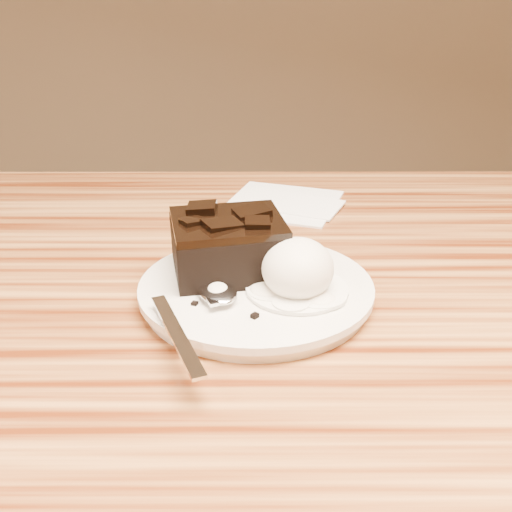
{
  "coord_description": "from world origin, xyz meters",
  "views": [
    {
      "loc": [
        -0.03,
        -0.49,
        1.03
      ],
      "look_at": [
        -0.03,
        0.02,
        0.79
      ],
      "focal_mm": 44.03,
      "sensor_mm": 36.0,
      "label": 1
    }
  ],
  "objects_px": {
    "brownie": "(228,249)",
    "napkin": "(282,202)",
    "plate": "(256,292)",
    "spoon": "(218,294)",
    "ice_cream_scoop": "(298,269)"
  },
  "relations": [
    {
      "from": "spoon",
      "to": "napkin",
      "type": "bearing_deg",
      "value": 55.33
    },
    {
      "from": "plate",
      "to": "spoon",
      "type": "distance_m",
      "value": 0.05
    },
    {
      "from": "brownie",
      "to": "spoon",
      "type": "relative_size",
      "value": 0.55
    },
    {
      "from": "plate",
      "to": "brownie",
      "type": "bearing_deg",
      "value": 135.0
    },
    {
      "from": "brownie",
      "to": "napkin",
      "type": "distance_m",
      "value": 0.24
    },
    {
      "from": "ice_cream_scoop",
      "to": "spoon",
      "type": "bearing_deg",
      "value": -168.05
    },
    {
      "from": "plate",
      "to": "napkin",
      "type": "relative_size",
      "value": 1.58
    },
    {
      "from": "plate",
      "to": "brownie",
      "type": "relative_size",
      "value": 2.13
    },
    {
      "from": "ice_cream_scoop",
      "to": "napkin",
      "type": "xyz_separation_m",
      "value": [
        -0.0,
        0.27,
        -0.04
      ]
    },
    {
      "from": "brownie",
      "to": "napkin",
      "type": "xyz_separation_m",
      "value": [
        0.06,
        0.23,
        -0.04
      ]
    },
    {
      "from": "spoon",
      "to": "ice_cream_scoop",
      "type": "bearing_deg",
      "value": -9.34
    },
    {
      "from": "plate",
      "to": "ice_cream_scoop",
      "type": "distance_m",
      "value": 0.05
    },
    {
      "from": "plate",
      "to": "brownie",
      "type": "height_order",
      "value": "brownie"
    },
    {
      "from": "brownie",
      "to": "napkin",
      "type": "relative_size",
      "value": 0.74
    },
    {
      "from": "plate",
      "to": "spoon",
      "type": "relative_size",
      "value": 1.17
    }
  ]
}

